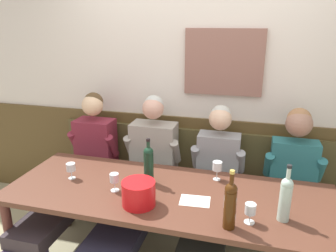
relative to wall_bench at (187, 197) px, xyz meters
name	(u,v)px	position (x,y,z in m)	size (l,w,h in m)	color
room_wall_back	(195,81)	(0.00, 0.26, 1.12)	(6.80, 0.12, 2.80)	silver
wood_wainscot_panel	(192,166)	(0.00, 0.21, 0.24)	(6.80, 0.03, 1.05)	brown
wall_bench	(187,197)	(0.00, 0.00, 0.00)	(2.73, 0.42, 0.94)	brown
dining_table	(168,200)	(0.00, -0.74, 0.40)	(2.43, 0.87, 0.76)	#563022
person_center_right_seat	(79,170)	(-0.96, -0.37, 0.35)	(0.49, 1.34, 1.29)	#312642
person_right_seat	(142,179)	(-0.34, -0.37, 0.34)	(0.54, 1.35, 1.30)	#36352F
person_left_seat	(212,192)	(0.29, -0.40, 0.32)	(0.48, 1.34, 1.25)	#303039
person_center_left_seat	(296,202)	(0.94, -0.40, 0.34)	(0.49, 1.34, 1.27)	#372E33
ice_bucket	(139,193)	(-0.15, -0.96, 0.56)	(0.23, 0.23, 0.17)	red
wine_bottle_green_tall	(285,197)	(0.80, -0.89, 0.63)	(0.08, 0.08, 0.38)	#ADCBBC
wine_bottle_clear_water	(149,164)	(-0.18, -0.64, 0.64)	(0.08, 0.08, 0.37)	#163824
wine_bottle_amber_mid	(230,204)	(0.47, -1.05, 0.64)	(0.08, 0.08, 0.38)	#412109
wine_glass_center_front	(115,178)	(-0.39, -0.82, 0.57)	(0.07, 0.07, 0.14)	silver
wine_glass_mid_right	(217,167)	(0.32, -0.45, 0.58)	(0.08, 0.08, 0.15)	silver
wine_glass_near_bucket	(71,168)	(-0.80, -0.74, 0.57)	(0.07, 0.07, 0.13)	silver
wine_glass_left_end	(250,210)	(0.59, -0.97, 0.56)	(0.07, 0.07, 0.13)	silver
tasting_sheet_left_guest	(195,201)	(0.22, -0.81, 0.47)	(0.21, 0.15, 0.00)	white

